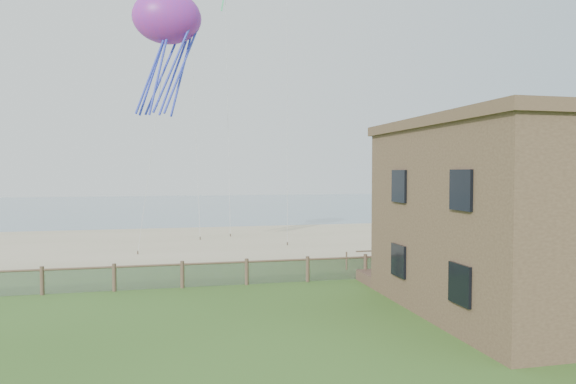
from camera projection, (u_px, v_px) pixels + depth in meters
name	position (u px, v px, depth m)	size (l,w,h in m)	color
ground	(271.00, 320.00, 18.55)	(160.00, 160.00, 0.00)	#32501B
sand_beach	(217.00, 241.00, 39.98)	(72.00, 20.00, 0.02)	tan
ocean	(193.00, 205.00, 82.84)	(160.00, 68.00, 0.02)	slate
chainlink_fence	(247.00, 273.00, 24.37)	(36.20, 0.20, 1.25)	#493529
motel_deck	(501.00, 272.00, 26.30)	(15.00, 2.00, 0.50)	brown
picnic_table	(418.00, 274.00, 25.18)	(1.69, 1.28, 0.72)	brown
octopus_kite	(167.00, 52.00, 30.38)	(3.79, 2.68, 7.81)	#F0264F
kite_white	(190.00, 4.00, 35.78)	(0.94, 0.70, 2.60)	white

